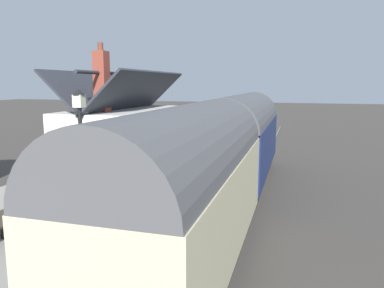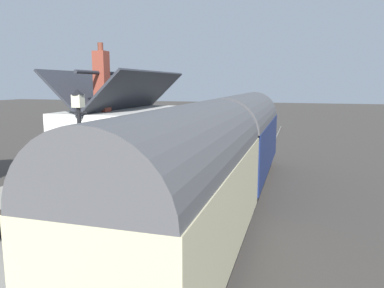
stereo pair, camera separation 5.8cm
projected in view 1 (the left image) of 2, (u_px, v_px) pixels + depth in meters
ground_plane at (216, 190)px, 16.92m from camera, size 160.00×160.00×0.00m
platform at (131, 175)px, 18.00m from camera, size 32.00×6.48×0.88m
platform_edge_coping at (191, 170)px, 17.10m from camera, size 32.00×0.36×0.02m
rail_near at (251, 192)px, 16.46m from camera, size 52.00×0.08×0.14m
rail_far at (219, 189)px, 16.86m from camera, size 52.00×0.08×0.14m
train at (224, 155)px, 13.76m from camera, size 18.72×2.73×4.32m
station_building at (122, 133)px, 18.60m from camera, size 7.70×3.91×5.73m
bench_platform_end at (189, 133)px, 26.00m from camera, size 1.41×0.47×0.88m
bench_mid_platform at (75, 189)px, 12.28m from camera, size 1.40×0.44×0.88m
bench_near_building at (181, 138)px, 23.98m from camera, size 1.41×0.47×0.88m
planter_edge_near at (211, 137)px, 24.58m from camera, size 0.55×0.55×0.78m
planter_corner_building at (65, 223)px, 9.57m from camera, size 0.44×0.44×0.71m
planter_edge_far at (160, 137)px, 24.85m from camera, size 0.47×0.47×0.78m
planter_bench_right at (176, 160)px, 16.99m from camera, size 0.69×0.69×0.91m
lamp_post_platform at (81, 136)px, 9.33m from camera, size 0.32×0.50×3.82m
station_sign_board at (194, 135)px, 20.26m from camera, size 0.96×0.06×1.57m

